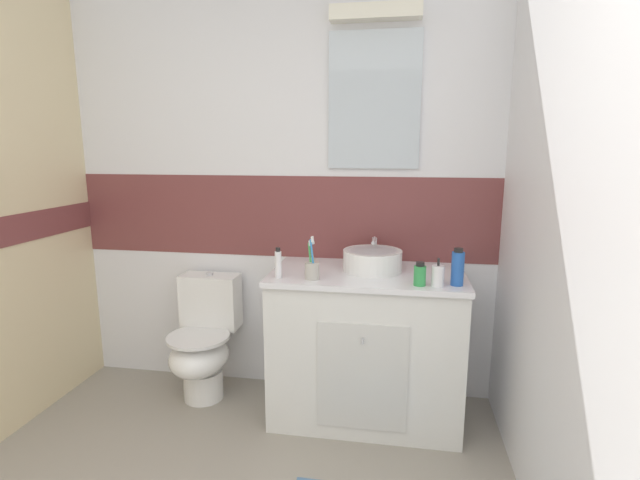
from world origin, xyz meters
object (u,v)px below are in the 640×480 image
(sink_basin, at_px, (372,260))
(toothbrush_cup, at_px, (312,268))
(shampoo_bottle_tall, at_px, (458,268))
(soap_dispenser, at_px, (438,276))
(lotion_bottle_short, at_px, (420,275))
(toilet, at_px, (204,342))
(toothpaste_tube_upright, at_px, (278,263))

(sink_basin, relative_size, toothbrush_cup, 1.62)
(toothbrush_cup, xyz_separation_m, shampoo_bottle_tall, (0.73, 0.01, 0.03))
(toothbrush_cup, bearing_deg, shampoo_bottle_tall, 0.65)
(toothbrush_cup, bearing_deg, soap_dispenser, -2.36)
(sink_basin, distance_m, lotion_bottle_short, 0.35)
(toothbrush_cup, bearing_deg, toilet, 162.15)
(toilet, xyz_separation_m, shampoo_bottle_tall, (1.45, -0.22, 0.59))
(toilet, bearing_deg, toothpaste_tube_upright, -23.41)
(sink_basin, xyz_separation_m, toothpaste_tube_upright, (-0.48, -0.23, 0.01))
(toothbrush_cup, bearing_deg, sink_basin, 37.05)
(toothbrush_cup, distance_m, shampoo_bottle_tall, 0.73)
(shampoo_bottle_tall, bearing_deg, toilet, 171.22)
(sink_basin, distance_m, toothpaste_tube_upright, 0.53)
(toothbrush_cup, relative_size, shampoo_bottle_tall, 1.22)
(shampoo_bottle_tall, bearing_deg, lotion_bottle_short, -168.99)
(toothbrush_cup, relative_size, lotion_bottle_short, 1.92)
(sink_basin, distance_m, soap_dispenser, 0.42)
(toilet, xyz_separation_m, soap_dispenser, (1.35, -0.26, 0.55))
(toothbrush_cup, height_order, soap_dispenser, toothbrush_cup)
(toothbrush_cup, bearing_deg, lotion_bottle_short, -2.86)
(toothpaste_tube_upright, height_order, lotion_bottle_short, toothpaste_tube_upright)
(sink_basin, relative_size, lotion_bottle_short, 3.10)
(sink_basin, relative_size, shampoo_bottle_tall, 1.97)
(toilet, xyz_separation_m, toothbrush_cup, (0.72, -0.23, 0.55))
(toilet, height_order, shampoo_bottle_tall, shampoo_bottle_tall)
(toilet, xyz_separation_m, lotion_bottle_short, (1.26, -0.26, 0.55))
(toothpaste_tube_upright, bearing_deg, toothbrush_cup, 0.74)
(soap_dispenser, bearing_deg, toilet, 169.20)
(shampoo_bottle_tall, bearing_deg, sink_basin, 153.29)
(toothbrush_cup, xyz_separation_m, toothpaste_tube_upright, (-0.18, -0.00, 0.02))
(toilet, bearing_deg, toothbrush_cup, -17.85)
(toilet, distance_m, shampoo_bottle_tall, 1.58)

